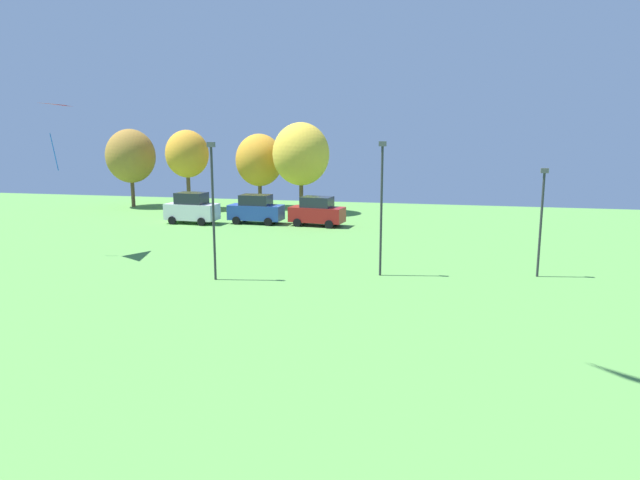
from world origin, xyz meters
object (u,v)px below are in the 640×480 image
(light_post_1, at_px, (213,204))
(treeline_tree_3, at_px, (301,154))
(parked_car_second_from_left, at_px, (256,209))
(parked_car_third_from_left, at_px, (317,211))
(treeline_tree_0, at_px, (131,156))
(parked_car_leftmost, at_px, (192,208))
(kite_flying_2, at_px, (38,118))
(light_post_0, at_px, (541,215))
(treeline_tree_1, at_px, (187,154))
(light_post_2, at_px, (381,202))
(treeline_tree_2, at_px, (259,160))

(light_post_1, relative_size, treeline_tree_3, 0.83)
(light_post_1, distance_m, treeline_tree_3, 24.03)
(parked_car_second_from_left, xyz_separation_m, parked_car_third_from_left, (4.97, -0.04, -0.02))
(treeline_tree_0, bearing_deg, parked_car_leftmost, -39.81)
(parked_car_leftmost, relative_size, treeline_tree_3, 0.52)
(parked_car_second_from_left, height_order, light_post_1, light_post_1)
(kite_flying_2, relative_size, parked_car_leftmost, 0.75)
(light_post_0, xyz_separation_m, treeline_tree_3, (-17.34, 19.80, 2.15))
(treeline_tree_0, distance_m, treeline_tree_1, 6.26)
(treeline_tree_3, bearing_deg, light_post_2, -65.61)
(parked_car_third_from_left, bearing_deg, parked_car_second_from_left, -173.77)
(kite_flying_2, height_order, parked_car_second_from_left, kite_flying_2)
(kite_flying_2, xyz_separation_m, treeline_tree_1, (-1.12, 20.86, -2.73))
(light_post_0, bearing_deg, treeline_tree_0, 149.20)
(parked_car_second_from_left, bearing_deg, light_post_2, -49.89)
(treeline_tree_0, height_order, treeline_tree_3, treeline_tree_3)
(light_post_0, height_order, treeline_tree_3, treeline_tree_3)
(treeline_tree_0, relative_size, treeline_tree_1, 1.01)
(parked_car_second_from_left, relative_size, treeline_tree_0, 0.57)
(light_post_0, bearing_deg, kite_flying_2, -177.92)
(kite_flying_2, bearing_deg, light_post_0, 2.08)
(kite_flying_2, distance_m, light_post_0, 27.59)
(parked_car_third_from_left, bearing_deg, treeline_tree_0, 166.32)
(parked_car_leftmost, xyz_separation_m, light_post_2, (16.58, -13.52, 2.53))
(parked_car_second_from_left, height_order, treeline_tree_2, treeline_tree_2)
(kite_flying_2, xyz_separation_m, light_post_1, (11.69, -3.13, -4.16))
(treeline_tree_2, bearing_deg, light_post_0, -45.55)
(parked_car_third_from_left, distance_m, treeline_tree_2, 12.81)
(parked_car_leftmost, bearing_deg, treeline_tree_1, 120.21)
(parked_car_leftmost, xyz_separation_m, treeline_tree_0, (-10.21, 8.51, 3.69))
(parked_car_second_from_left, bearing_deg, light_post_0, -32.58)
(parked_car_second_from_left, distance_m, treeline_tree_0, 17.32)
(light_post_0, bearing_deg, treeline_tree_1, 144.89)
(kite_flying_2, height_order, treeline_tree_1, kite_flying_2)
(light_post_2, bearing_deg, parked_car_third_from_left, 114.54)
(kite_flying_2, distance_m, parked_car_third_from_left, 20.18)
(light_post_1, distance_m, treeline_tree_0, 31.18)
(light_post_2, height_order, treeline_tree_0, treeline_tree_0)
(parked_car_second_from_left, distance_m, treeline_tree_1, 11.92)
(parked_car_third_from_left, bearing_deg, light_post_2, -58.74)
(light_post_2, distance_m, treeline_tree_0, 34.70)
(light_post_1, bearing_deg, kite_flying_2, 165.00)
(parked_car_second_from_left, distance_m, light_post_2, 18.82)
(kite_flying_2, height_order, treeline_tree_2, kite_flying_2)
(parked_car_third_from_left, bearing_deg, treeline_tree_2, 136.13)
(kite_flying_2, relative_size, parked_car_second_from_left, 0.73)
(parked_car_second_from_left, xyz_separation_m, treeline_tree_1, (-8.96, 6.77, 4.02))
(parked_car_third_from_left, height_order, light_post_2, light_post_2)
(light_post_1, xyz_separation_m, light_post_2, (7.76, 2.64, 0.01))
(parked_car_second_from_left, distance_m, light_post_0, 23.42)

